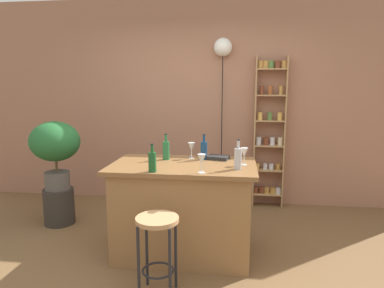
{
  "coord_description": "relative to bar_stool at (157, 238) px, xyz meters",
  "views": [
    {
      "loc": [
        0.51,
        -2.91,
        1.66
      ],
      "look_at": [
        0.05,
        0.55,
        1.06
      ],
      "focal_mm": 32.75,
      "sensor_mm": 36.0,
      "label": 1
    }
  ],
  "objects": [
    {
      "name": "bar_stool",
      "position": [
        0.0,
        0.0,
        0.0
      ],
      "size": [
        0.34,
        0.34,
        0.65
      ],
      "color": "black",
      "rests_on": "ground"
    },
    {
      "name": "pendant_globe_light",
      "position": [
        0.38,
        2.26,
        1.63
      ],
      "size": [
        0.24,
        0.24,
        2.26
      ],
      "color": "black",
      "rests_on": "ground"
    },
    {
      "name": "kitchen_counter",
      "position": [
        0.09,
        0.72,
        -0.03
      ],
      "size": [
        1.38,
        0.82,
        0.91
      ],
      "color": "olive",
      "rests_on": "ground"
    },
    {
      "name": "wine_glass_center",
      "position": [
        0.67,
        0.75,
        0.54
      ],
      "size": [
        0.07,
        0.07,
        0.16
      ],
      "color": "silver",
      "rests_on": "kitchen_counter"
    },
    {
      "name": "ground",
      "position": [
        0.09,
        0.42,
        -0.48
      ],
      "size": [
        12.0,
        12.0,
        0.0
      ],
      "primitive_type": "plane",
      "color": "brown"
    },
    {
      "name": "wine_glass_right",
      "position": [
        0.14,
        0.98,
        0.54
      ],
      "size": [
        0.07,
        0.07,
        0.16
      ],
      "color": "silver",
      "rests_on": "kitchen_counter"
    },
    {
      "name": "bottle_spirits_clear",
      "position": [
        -0.13,
        0.39,
        0.52
      ],
      "size": [
        0.07,
        0.07,
        0.25
      ],
      "color": "#194C23",
      "rests_on": "kitchen_counter"
    },
    {
      "name": "bottle_soda_blue",
      "position": [
        0.61,
        0.58,
        0.53
      ],
      "size": [
        0.07,
        0.07,
        0.27
      ],
      "color": "#B2B2B7",
      "rests_on": "kitchen_counter"
    },
    {
      "name": "bottle_olive_oil",
      "position": [
        -0.11,
        0.9,
        0.52
      ],
      "size": [
        0.07,
        0.07,
        0.26
      ],
      "color": "#236638",
      "rests_on": "kitchen_counter"
    },
    {
      "name": "back_wall",
      "position": [
        0.09,
        2.37,
        0.92
      ],
      "size": [
        6.4,
        0.1,
        2.8
      ],
      "primitive_type": "cube",
      "color": "#9E6B51",
      "rests_on": "ground"
    },
    {
      "name": "spice_shelf",
      "position": [
        1.02,
        2.22,
        0.56
      ],
      "size": [
        0.41,
        0.15,
        2.02
      ],
      "color": "#A87F51",
      "rests_on": "ground"
    },
    {
      "name": "plant_stool",
      "position": [
        -1.5,
        1.27,
        -0.27
      ],
      "size": [
        0.36,
        0.36,
        0.43
      ],
      "primitive_type": "cylinder",
      "color": "#2D2823",
      "rests_on": "ground"
    },
    {
      "name": "potted_plant",
      "position": [
        -1.5,
        1.27,
        0.47
      ],
      "size": [
        0.58,
        0.52,
        0.81
      ],
      "color": "#514C47",
      "rests_on": "plant_stool"
    },
    {
      "name": "bottle_wine_red",
      "position": [
        0.27,
        0.96,
        0.52
      ],
      "size": [
        0.07,
        0.07,
        0.26
      ],
      "color": "navy",
      "rests_on": "kitchen_counter"
    },
    {
      "name": "cookbook",
      "position": [
        0.41,
        0.97,
        0.44
      ],
      "size": [
        0.24,
        0.2,
        0.03
      ],
      "primitive_type": "cube",
      "rotation": [
        0.0,
        0.0,
        -0.25
      ],
      "color": "black",
      "rests_on": "kitchen_counter"
    },
    {
      "name": "wine_glass_left",
      "position": [
        0.3,
        0.4,
        0.54
      ],
      "size": [
        0.07,
        0.07,
        0.16
      ],
      "color": "silver",
      "rests_on": "kitchen_counter"
    }
  ]
}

